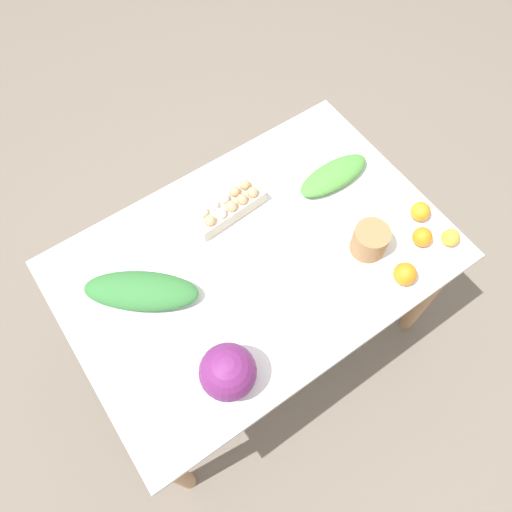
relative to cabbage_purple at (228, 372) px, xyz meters
The scene contains 11 objects.
ground_plane 0.97m from the cabbage_purple, 44.06° to the left, with size 8.00×8.00×0.00m, color #70665B.
dining_table 0.48m from the cabbage_purple, 44.06° to the left, with size 1.39×0.93×0.77m.
cabbage_purple is the anchor object (origin of this frame).
egg_carton 0.64m from the cabbage_purple, 56.87° to the left, with size 0.30×0.12×0.09m.
paper_bag 0.69m from the cabbage_purple, ahead, with size 0.13×0.13×0.12m, color #997047.
greens_bunch_kale 0.43m from the cabbage_purple, 101.57° to the left, with size 0.40×0.15×0.08m, color #337538.
greens_bunch_chard 0.88m from the cabbage_purple, 28.91° to the left, with size 0.31×0.12×0.06m, color #4C933D.
orange_0 0.86m from the cabbage_purple, ahead, with size 0.07×0.07×0.07m, color orange.
orange_1 0.94m from the cabbage_purple, ahead, with size 0.07×0.07×0.07m, color orange.
orange_2 0.95m from the cabbage_purple, ahead, with size 0.07×0.07×0.07m, color #F9A833.
orange_3 0.71m from the cabbage_purple, ahead, with size 0.08×0.08×0.08m, color orange.
Camera 1 is at (-0.48, -0.68, 2.37)m, focal length 35.00 mm.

